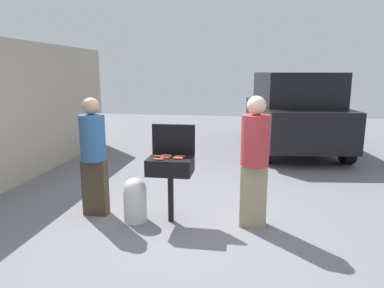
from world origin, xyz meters
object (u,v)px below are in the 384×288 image
Objects in this scene: hot_dog_5 at (178,158)px; hot_dog_6 at (180,156)px; bbq_grill at (170,168)px; person_left at (93,153)px; hot_dog_0 at (158,159)px; person_right at (255,157)px; hot_dog_2 at (165,158)px; hot_dog_3 at (167,155)px; hot_dog_7 at (167,156)px; hot_dog_4 at (159,156)px; propane_tank at (135,199)px; parked_minivan at (293,111)px; hot_dog_1 at (178,158)px.

hot_dog_5 is 1.00× the size of hot_dog_6.
bbq_grill is 0.54× the size of person_left.
person_right reaches higher than hot_dog_0.
hot_dog_0 and hot_dog_2 have the same top height.
bbq_grill is 6.97× the size of hot_dog_5.
person_right reaches higher than bbq_grill.
bbq_grill is at bearing -51.37° from hot_dog_3.
hot_dog_3 and hot_dog_7 have the same top height.
hot_dog_4 reaches higher than propane_tank.
hot_dog_3 is 0.20m from hot_dog_6.
parked_minivan reaches higher than bbq_grill.
hot_dog_1 is at bearing -22.13° from person_left.
hot_dog_6 is at bearing 75.03° from hot_dog_5.
hot_dog_3 is 0.07× the size of person_right.
hot_dog_7 is 0.08× the size of person_left.
hot_dog_5 is 0.03× the size of parked_minivan.
bbq_grill is 1.13m from person_right.
bbq_grill is 0.52× the size of person_right.
hot_dog_7 is at bearing -8.28° from person_right.
hot_dog_5 is at bearing 14.87° from hot_dog_2.
hot_dog_0 is 0.27m from hot_dog_5.
propane_tank is 1.73m from person_right.
hot_dog_1 is 1.00× the size of hot_dog_5.
bbq_grill is 0.19m from hot_dog_3.
person_left reaches higher than hot_dog_2.
person_right reaches higher than hot_dog_7.
propane_tank is 5.79m from parked_minivan.
hot_dog_0 is 5.67m from parked_minivan.
person_left is at bearing 173.15° from hot_dog_1.
hot_dog_1 is 1.00× the size of hot_dog_2.
hot_dog_6 is 0.87m from propane_tank.
hot_dog_3 and hot_dog_4 have the same top height.
hot_dog_1 and hot_dog_3 have the same top height.
hot_dog_0 reaches higher than bbq_grill.
person_left is at bearing 175.41° from hot_dog_4.
hot_dog_4 is 1.00× the size of hot_dog_6.
hot_dog_1 and hot_dog_7 have the same top height.
hot_dog_1 and hot_dog_2 have the same top height.
hot_dog_4 is (-0.15, 0.00, 0.15)m from bbq_grill.
hot_dog_2 is at bearing -90.31° from hot_dog_7.
propane_tank is 0.35× the size of person_right.
hot_dog_6 is at bearing -16.92° from person_left.
hot_dog_0 is 0.16m from hot_dog_4.
hot_dog_3 is 0.75m from propane_tank.
hot_dog_0 is 1.03m from person_left.
hot_dog_2 and hot_dog_3 have the same top height.
bbq_grill is 6.97× the size of hot_dog_1.
hot_dog_7 is (-0.05, 0.04, 0.15)m from bbq_grill.
hot_dog_3 is at bearing -10.53° from person_right.
hot_dog_0 is 0.32m from hot_dog_6.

